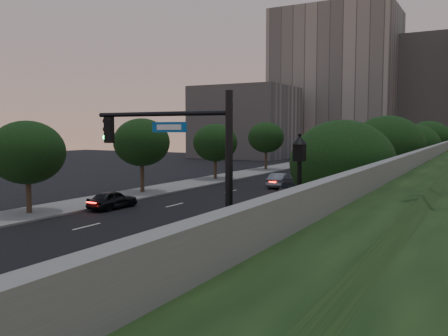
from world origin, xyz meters
The scene contains 28 objects.
ground centered at (0.00, 0.00, 0.00)m, with size 160.00×160.00×0.00m, color black.
road_surface centered at (0.00, 30.00, 0.01)m, with size 16.00×140.00×0.02m, color black.
sidewalk_right centered at (10.25, 30.00, 0.07)m, with size 4.50×140.00×0.15m, color slate.
sidewalk_left centered at (-10.25, 30.00, 0.07)m, with size 4.50×140.00×0.15m, color slate.
parapet_wall centered at (13.50, 28.00, 4.35)m, with size 0.35×90.00×0.70m, color slate.
office_block_left centered at (-14.00, 92.00, 16.00)m, with size 26.00×20.00×32.00m, color gray.
office_block_mid centered at (6.00, 102.00, 13.00)m, with size 22.00×18.00×26.00m, color #A8A19A.
office_block_filler centered at (-26.00, 70.00, 7.00)m, with size 18.00×16.00×14.00m, color #A8A19A.
tree_right_a centered at (10.30, 8.00, 4.02)m, with size 5.20×5.20×6.24m.
tree_right_b centered at (10.30, 20.00, 4.52)m, with size 5.20×5.20×6.74m.
tree_right_c centered at (10.30, 33.00, 4.02)m, with size 5.20×5.20×6.24m.
tree_right_d centered at (10.30, 47.00, 4.52)m, with size 5.20×5.20×6.74m.
tree_right_e centered at (10.30, 62.00, 4.02)m, with size 5.20×5.20×6.24m.
tree_left_a centered at (-10.30, 6.00, 4.21)m, with size 5.00×5.00×6.34m.
tree_left_b centered at (-10.30, 18.00, 4.58)m, with size 5.00×5.00×6.71m.
tree_left_c centered at (-10.30, 31.00, 4.21)m, with size 5.00×5.00×6.34m.
tree_left_d centered at (-10.30, 45.00, 4.58)m, with size 5.00×5.00×6.71m.
traffic_signal_mast centered at (8.30, -2.04, 3.67)m, with size 5.68×0.56×7.00m.
street_lamp centered at (9.98, 2.78, 2.63)m, with size 0.64×0.64×5.62m.
pedestrian_signal centered at (8.67, -3.38, 1.57)m, with size 0.30×0.33×2.50m.
sedan_near_left centered at (-7.00, 10.51, 0.68)m, with size 1.61×4.00×1.36m, color black.
sedan_mid_left centered at (-1.22, 28.07, 0.72)m, with size 1.52×4.35×1.43m, color slate.
sedan_far_left centered at (-4.42, 50.50, 0.77)m, with size 2.56×5.56×1.55m, color black.
sedan_near_right centered at (1.99, 22.45, 0.66)m, with size 1.86×4.58×1.33m, color black.
sedan_far_right centered at (5.16, 34.04, 0.71)m, with size 1.67×4.16×1.42m, color #585A5F.
pedestrian_a centered at (11.01, 2.45, 1.08)m, with size 0.67×0.44×1.85m, color black.
pedestrian_b centered at (9.48, 10.44, 1.03)m, with size 0.85×0.66×1.76m, color black.
pedestrian_c centered at (10.30, 12.58, 1.08)m, with size 1.09×0.45×1.86m, color black.
Camera 1 is at (16.52, -15.18, 5.81)m, focal length 38.00 mm.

